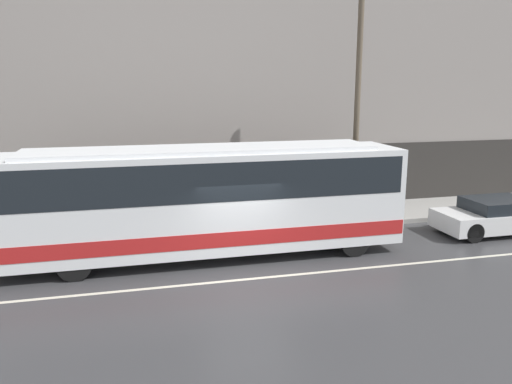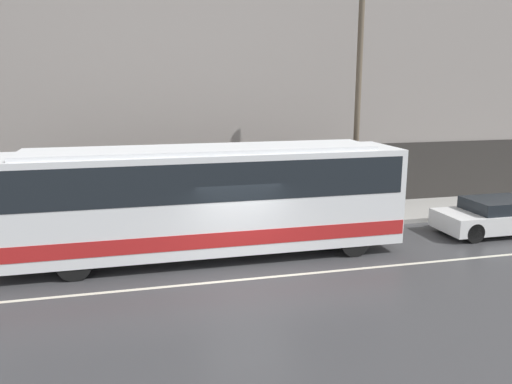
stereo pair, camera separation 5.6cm
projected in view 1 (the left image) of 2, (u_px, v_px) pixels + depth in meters
ground_plane at (248, 279)px, 13.91m from camera, size 60.00×60.00×0.00m
sidewalk at (215, 223)px, 19.18m from camera, size 60.00×3.16×0.18m
building_facade at (205, 83)px, 19.69m from camera, size 60.00×0.35×11.11m
lane_stripe at (248, 279)px, 13.91m from camera, size 54.00×0.14×0.01m
transit_bus at (204, 196)px, 15.35m from camera, size 12.38×2.50×3.46m
sedan_white_front at (499, 216)px, 18.19m from camera, size 4.69×1.88×1.27m
utility_pole_near at (357, 110)px, 18.57m from camera, size 0.21×0.21×8.42m
pedestrian_waiting at (81, 206)px, 18.51m from camera, size 0.36×0.36×1.55m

